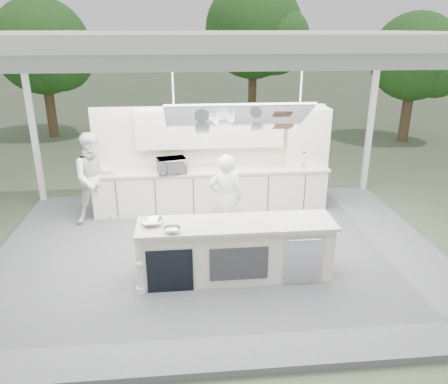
{
  "coord_description": "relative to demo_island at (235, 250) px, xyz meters",
  "views": [
    {
      "loc": [
        -0.59,
        -7.05,
        3.92
      ],
      "look_at": [
        0.13,
        0.4,
        1.09
      ],
      "focal_mm": 35.0,
      "sensor_mm": 36.0,
      "label": 1
    }
  ],
  "objects": [
    {
      "name": "ground",
      "position": [
        -0.18,
        0.91,
        -0.6
      ],
      "size": [
        90.0,
        90.0,
        0.0
      ],
      "primitive_type": "plane",
      "color": "#45543A",
      "rests_on": "ground"
    },
    {
      "name": "stage_deck",
      "position": [
        -0.18,
        0.91,
        -0.54
      ],
      "size": [
        8.0,
        6.0,
        0.12
      ],
      "primitive_type": "cube",
      "color": "#5A5A5F",
      "rests_on": "ground"
    },
    {
      "name": "tent",
      "position": [
        -0.18,
        0.9,
        3.11
      ],
      "size": [
        8.2,
        6.2,
        3.86
      ],
      "color": "white",
      "rests_on": "ground"
    },
    {
      "name": "demo_island",
      "position": [
        0.0,
        0.0,
        0.0
      ],
      "size": [
        3.1,
        0.79,
        0.95
      ],
      "color": "#EBE4C7",
      "rests_on": "stage_deck"
    },
    {
      "name": "back_counter",
      "position": [
        -0.18,
        2.81,
        0.0
      ],
      "size": [
        5.08,
        0.72,
        0.95
      ],
      "color": "#EBE4C7",
      "rests_on": "stage_deck"
    },
    {
      "name": "back_wall_unit",
      "position": [
        0.27,
        3.03,
        0.98
      ],
      "size": [
        5.05,
        0.48,
        2.25
      ],
      "color": "#EBE4C7",
      "rests_on": "stage_deck"
    },
    {
      "name": "tree_cluster",
      "position": [
        -0.34,
        10.68,
        2.69
      ],
      "size": [
        19.55,
        9.4,
        5.85
      ],
      "color": "brown",
      "rests_on": "ground"
    },
    {
      "name": "head_chef",
      "position": [
        -0.03,
        1.22,
        0.38
      ],
      "size": [
        0.63,
        0.41,
        1.72
      ],
      "primitive_type": "imported",
      "rotation": [
        0.0,
        0.0,
        3.15
      ],
      "color": "white",
      "rests_on": "stage_deck"
    },
    {
      "name": "sous_chef",
      "position": [
        -2.56,
        2.46,
        0.46
      ],
      "size": [
        1.1,
        0.98,
        1.88
      ],
      "primitive_type": "imported",
      "rotation": [
        0.0,
        0.0,
        0.36
      ],
      "color": "white",
      "rests_on": "stage_deck"
    },
    {
      "name": "toaster_oven",
      "position": [
        -1.01,
        2.61,
        0.63
      ],
      "size": [
        0.65,
        0.5,
        0.32
      ],
      "primitive_type": "imported",
      "rotation": [
        0.0,
        0.0,
        0.21
      ],
      "color": "#B0B2B7",
      "rests_on": "back_counter"
    },
    {
      "name": "bowl_large",
      "position": [
        -1.28,
        0.06,
        0.52
      ],
      "size": [
        0.38,
        0.38,
        0.08
      ],
      "primitive_type": "imported",
      "rotation": [
        0.0,
        0.0,
        0.16
      ],
      "color": "silver",
      "rests_on": "demo_island"
    },
    {
      "name": "bowl_small",
      "position": [
        -0.97,
        -0.24,
        0.51
      ],
      "size": [
        0.29,
        0.29,
        0.08
      ],
      "primitive_type": "imported",
      "rotation": [
        0.0,
        0.0,
        -0.15
      ],
      "color": "silver",
      "rests_on": "demo_island"
    }
  ]
}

